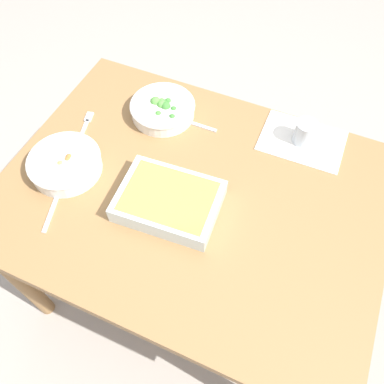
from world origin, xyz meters
name	(u,v)px	position (x,y,z in m)	size (l,w,h in m)	color
ground_plane	(192,278)	(0.00, 0.00, 0.00)	(6.00, 6.00, 0.00)	#9E9389
dining_table	(192,207)	(0.00, 0.00, 0.65)	(1.20, 0.90, 0.74)	olive
placemat	(302,141)	(0.26, 0.34, 0.74)	(0.28, 0.20, 0.00)	silver
stew_bowl	(65,163)	(-0.41, -0.08, 0.77)	(0.24, 0.24, 0.06)	silver
broccoli_bowl	(163,108)	(-0.23, 0.27, 0.77)	(0.23, 0.23, 0.07)	silver
baking_dish	(169,201)	(-0.04, -0.08, 0.77)	(0.31, 0.24, 0.06)	silver
drink_cup	(305,134)	(0.26, 0.34, 0.78)	(0.07, 0.07, 0.08)	#B2BCC6
spoon_by_stew	(56,200)	(-0.37, -0.20, 0.74)	(0.07, 0.17, 0.01)	silver
spoon_by_broccoli	(187,121)	(-0.14, 0.27, 0.74)	(0.18, 0.03, 0.01)	silver
fork_on_table	(84,128)	(-0.45, 0.09, 0.74)	(0.06, 0.18, 0.01)	silver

